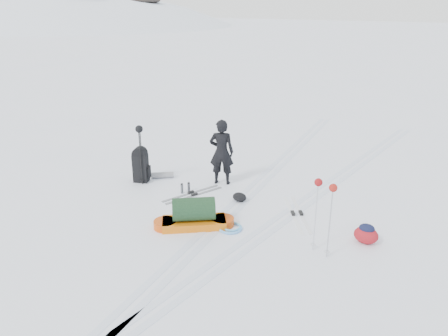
{
  "coord_description": "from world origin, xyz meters",
  "views": [
    {
      "loc": [
        4.22,
        -7.7,
        4.43
      ],
      "look_at": [
        -0.24,
        0.16,
        0.95
      ],
      "focal_mm": 35.0,
      "sensor_mm": 36.0,
      "label": 1
    }
  ],
  "objects_px": {
    "pulk_sled": "(194,216)",
    "ski_poles_black": "(140,136)",
    "expedition_rucksack": "(143,165)",
    "skier": "(222,152)"
  },
  "relations": [
    {
      "from": "skier",
      "to": "expedition_rucksack",
      "type": "height_order",
      "value": "skier"
    },
    {
      "from": "skier",
      "to": "ski_poles_black",
      "type": "bearing_deg",
      "value": 8.69
    },
    {
      "from": "pulk_sled",
      "to": "ski_poles_black",
      "type": "distance_m",
      "value": 2.92
    },
    {
      "from": "ski_poles_black",
      "to": "expedition_rucksack",
      "type": "bearing_deg",
      "value": 128.51
    },
    {
      "from": "skier",
      "to": "pulk_sled",
      "type": "height_order",
      "value": "skier"
    },
    {
      "from": "ski_poles_black",
      "to": "pulk_sled",
      "type": "bearing_deg",
      "value": -15.12
    },
    {
      "from": "skier",
      "to": "ski_poles_black",
      "type": "distance_m",
      "value": 2.08
    },
    {
      "from": "pulk_sled",
      "to": "skier",
      "type": "bearing_deg",
      "value": 70.59
    },
    {
      "from": "skier",
      "to": "expedition_rucksack",
      "type": "xyz_separation_m",
      "value": [
        -1.83,
        -0.88,
        -0.41
      ]
    },
    {
      "from": "expedition_rucksack",
      "to": "ski_poles_black",
      "type": "bearing_deg",
      "value": -84.92
    }
  ]
}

